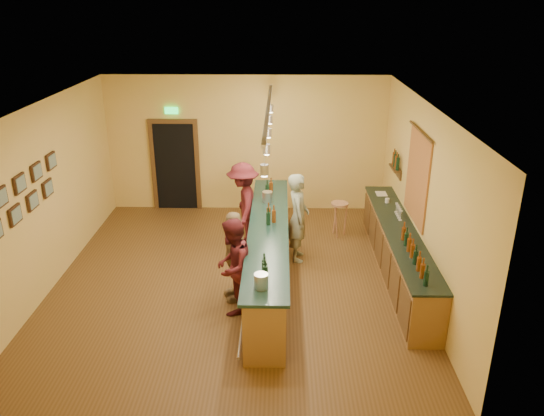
{
  "coord_description": "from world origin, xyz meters",
  "views": [
    {
      "loc": [
        0.82,
        -8.54,
        4.86
      ],
      "look_at": [
        0.66,
        0.2,
        1.33
      ],
      "focal_mm": 35.0,
      "sensor_mm": 36.0,
      "label": 1
    }
  ],
  "objects_px": {
    "tasting_bar": "(268,249)",
    "bar_stool": "(340,209)",
    "customer_a": "(233,267)",
    "back_counter": "(398,252)",
    "bartender": "(298,217)",
    "customer_c": "(243,205)",
    "customer_b": "(235,256)"
  },
  "relations": [
    {
      "from": "bartender",
      "to": "bar_stool",
      "type": "relative_size",
      "value": 2.32
    },
    {
      "from": "tasting_bar",
      "to": "customer_b",
      "type": "distance_m",
      "value": 0.86
    },
    {
      "from": "back_counter",
      "to": "customer_a",
      "type": "xyz_separation_m",
      "value": [
        -2.92,
        -1.21,
        0.32
      ]
    },
    {
      "from": "tasting_bar",
      "to": "customer_a",
      "type": "height_order",
      "value": "customer_a"
    },
    {
      "from": "tasting_bar",
      "to": "bartender",
      "type": "relative_size",
      "value": 2.91
    },
    {
      "from": "bar_stool",
      "to": "back_counter",
      "type": "bearing_deg",
      "value": -62.78
    },
    {
      "from": "customer_c",
      "to": "customer_b",
      "type": "bearing_deg",
      "value": -4.45
    },
    {
      "from": "customer_b",
      "to": "bar_stool",
      "type": "bearing_deg",
      "value": 125.72
    },
    {
      "from": "back_counter",
      "to": "customer_c",
      "type": "xyz_separation_m",
      "value": [
        -2.92,
        1.32,
        0.39
      ]
    },
    {
      "from": "bar_stool",
      "to": "customer_b",
      "type": "bearing_deg",
      "value": -128.12
    },
    {
      "from": "tasting_bar",
      "to": "customer_b",
      "type": "xyz_separation_m",
      "value": [
        -0.55,
        -0.63,
        0.19
      ]
    },
    {
      "from": "tasting_bar",
      "to": "bar_stool",
      "type": "height_order",
      "value": "tasting_bar"
    },
    {
      "from": "customer_c",
      "to": "customer_a",
      "type": "bearing_deg",
      "value": -4.45
    },
    {
      "from": "customer_a",
      "to": "customer_c",
      "type": "relative_size",
      "value": 0.92
    },
    {
      "from": "tasting_bar",
      "to": "customer_b",
      "type": "relative_size",
      "value": 3.2
    },
    {
      "from": "bar_stool",
      "to": "bartender",
      "type": "bearing_deg",
      "value": -130.08
    },
    {
      "from": "tasting_bar",
      "to": "bar_stool",
      "type": "bearing_deg",
      "value": 52.82
    },
    {
      "from": "tasting_bar",
      "to": "customer_c",
      "type": "bearing_deg",
      "value": 110.11
    },
    {
      "from": "customer_b",
      "to": "bar_stool",
      "type": "xyz_separation_m",
      "value": [
        2.02,
        2.57,
        -0.18
      ]
    },
    {
      "from": "customer_a",
      "to": "back_counter",
      "type": "bearing_deg",
      "value": 126.85
    },
    {
      "from": "bar_stool",
      "to": "customer_a",
      "type": "bearing_deg",
      "value": -124.2
    },
    {
      "from": "bartender",
      "to": "customer_c",
      "type": "distance_m",
      "value": 1.28
    },
    {
      "from": "back_counter",
      "to": "tasting_bar",
      "type": "relative_size",
      "value": 0.89
    },
    {
      "from": "bartender",
      "to": "bar_stool",
      "type": "height_order",
      "value": "bartender"
    },
    {
      "from": "customer_b",
      "to": "tasting_bar",
      "type": "bearing_deg",
      "value": 122.98
    },
    {
      "from": "back_counter",
      "to": "bartender",
      "type": "distance_m",
      "value": 1.98
    },
    {
      "from": "back_counter",
      "to": "bar_stool",
      "type": "bearing_deg",
      "value": 117.22
    },
    {
      "from": "customer_c",
      "to": "bar_stool",
      "type": "distance_m",
      "value": 2.08
    },
    {
      "from": "tasting_bar",
      "to": "bartender",
      "type": "bearing_deg",
      "value": 56.91
    },
    {
      "from": "tasting_bar",
      "to": "bartender",
      "type": "xyz_separation_m",
      "value": [
        0.55,
        0.85,
        0.27
      ]
    },
    {
      "from": "back_counter",
      "to": "customer_a",
      "type": "relative_size",
      "value": 2.82
    },
    {
      "from": "customer_a",
      "to": "bartender",
      "type": "bearing_deg",
      "value": 163.94
    }
  ]
}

